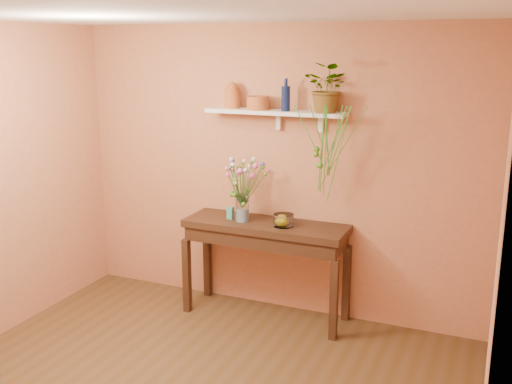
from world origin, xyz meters
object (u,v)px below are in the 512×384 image
object	(u,v)px
terracotta_jug	(232,96)
glass_bowl	(284,221)
glass_vase	(242,210)
bouquet	(242,176)
spider_plant	(328,88)
blue_bottle	(286,98)
sideboard	(266,236)

from	to	relation	value
terracotta_jug	glass_bowl	size ratio (longest dim) A/B	1.27
glass_vase	bouquet	xyz separation A→B (m)	(0.00, -0.00, 0.32)
spider_plant	bouquet	world-z (taller)	spider_plant
blue_bottle	glass_bowl	size ratio (longest dim) A/B	1.53
blue_bottle	sideboard	bearing A→B (deg)	-143.41
blue_bottle	bouquet	world-z (taller)	blue_bottle
spider_plant	glass_vase	bearing A→B (deg)	-167.98
terracotta_jug	spider_plant	xyz separation A→B (m)	(0.93, -0.04, 0.10)
glass_vase	bouquet	distance (m)	0.32
glass_vase	glass_bowl	world-z (taller)	glass_vase
sideboard	bouquet	bearing A→B (deg)	-168.54
terracotta_jug	bouquet	world-z (taller)	terracotta_jug
blue_bottle	glass_vase	bearing A→B (deg)	-157.67
bouquet	blue_bottle	bearing A→B (deg)	22.71
blue_bottle	bouquet	size ratio (longest dim) A/B	0.60
glass_vase	glass_bowl	bearing A→B (deg)	0.32
bouquet	sideboard	bearing A→B (deg)	11.46
terracotta_jug	glass_bowl	xyz separation A→B (m)	(0.59, -0.19, -1.08)
spider_plant	terracotta_jug	bearing A→B (deg)	177.81
sideboard	terracotta_jug	world-z (taller)	terracotta_jug
spider_plant	sideboard	bearing A→B (deg)	-167.51
glass_vase	glass_bowl	xyz separation A→B (m)	(0.41, 0.00, -0.06)
sideboard	terracotta_jug	size ratio (longest dim) A/B	6.41
spider_plant	bouquet	bearing A→B (deg)	-167.80
sideboard	spider_plant	xyz separation A→B (m)	(0.53, 0.12, 1.36)
sideboard	glass_vase	xyz separation A→B (m)	(-0.22, -0.04, 0.24)
terracotta_jug	blue_bottle	world-z (taller)	blue_bottle
terracotta_jug	bouquet	distance (m)	0.75
terracotta_jug	spider_plant	world-z (taller)	spider_plant
terracotta_jug	spider_plant	distance (m)	0.93
spider_plant	glass_vase	xyz separation A→B (m)	(-0.74, -0.16, -1.12)
blue_bottle	bouquet	distance (m)	0.80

